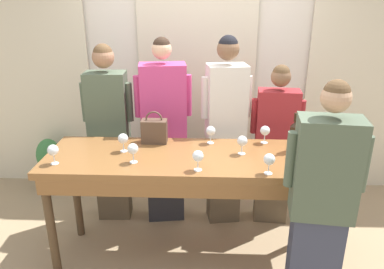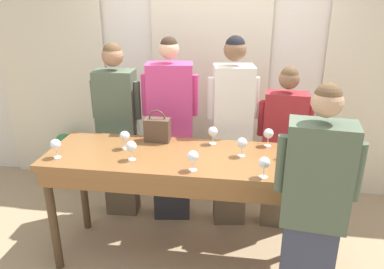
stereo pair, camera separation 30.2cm
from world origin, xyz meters
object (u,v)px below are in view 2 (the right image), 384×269
object	(u,v)px
wine_glass_center_left	(334,156)
guest_striped_shirt	(283,149)
wine_glass_center_right	(213,132)
potted_plant	(66,156)
wine_glass_back_left	(324,150)
wine_glass_near_host	(193,157)
wine_glass_front_left	(264,163)
wine_glass_by_bottle	(125,136)
wine_glass_front_mid	(268,134)
guest_cream_sweater	(232,133)
host_pouring	(312,216)
guest_olive_jacket	(118,131)
wine_glass_back_right	(56,145)
wine_glass_front_right	(242,143)
handbag	(157,129)
guest_pink_top	(171,132)
wine_glass_center_mid	(307,137)
wine_glass_back_mid	(131,147)
wine_bottle	(296,141)
tasting_bar	(190,168)

from	to	relation	value
wine_glass_center_left	guest_striped_shirt	distance (m)	0.85
wine_glass_center_right	potted_plant	world-z (taller)	wine_glass_center_right
wine_glass_center_right	wine_glass_back_left	size ratio (longest dim) A/B	1.00
wine_glass_center_left	wine_glass_near_host	xyz separation A→B (m)	(-1.02, -0.17, 0.00)
wine_glass_front_left	wine_glass_by_bottle	world-z (taller)	same
wine_glass_near_host	wine_glass_front_mid	bearing A→B (deg)	44.60
wine_glass_by_bottle	guest_cream_sweater	xyz separation A→B (m)	(0.86, 0.59, -0.14)
guest_cream_sweater	host_pouring	xyz separation A→B (m)	(0.57, -1.24, -0.07)
guest_olive_jacket	guest_cream_sweater	size ratio (longest dim) A/B	0.96
wine_glass_back_right	host_pouring	distance (m)	1.96
wine_glass_front_right	guest_striped_shirt	size ratio (longest dim) A/B	0.10
handbag	wine_glass_front_right	xyz separation A→B (m)	(0.74, -0.22, 0.00)
wine_glass_front_right	guest_pink_top	bearing A→B (deg)	139.20
wine_glass_front_right	wine_glass_near_host	size ratio (longest dim) A/B	1.00
wine_glass_center_mid	guest_pink_top	bearing A→B (deg)	162.84
wine_glass_center_left	wine_glass_center_right	xyz separation A→B (m)	(-0.92, 0.36, 0.00)
wine_glass_front_right	wine_glass_by_bottle	bearing A→B (deg)	179.30
wine_glass_front_left	wine_glass_by_bottle	distance (m)	1.18
wine_glass_back_left	wine_glass_by_bottle	world-z (taller)	same
wine_glass_front_left	potted_plant	world-z (taller)	wine_glass_front_left
wine_glass_back_mid	wine_glass_front_right	bearing A→B (deg)	12.98
guest_striped_shirt	wine_glass_back_right	bearing A→B (deg)	-155.09
guest_cream_sweater	host_pouring	size ratio (longest dim) A/B	1.07
wine_glass_near_host	guest_striped_shirt	distance (m)	1.20
guest_olive_jacket	potted_plant	distance (m)	1.17
wine_glass_back_left	potted_plant	distance (m)	3.06
wine_glass_back_mid	potted_plant	bearing A→B (deg)	134.07
guest_olive_jacket	wine_bottle	bearing A→B (deg)	-17.61
tasting_bar	wine_glass_back_mid	distance (m)	0.51
wine_glass_near_host	guest_olive_jacket	size ratio (longest dim) A/B	0.09
wine_glass_front_right	wine_glass_center_right	world-z (taller)	same
wine_glass_center_mid	wine_glass_center_right	distance (m)	0.78
wine_glass_front_right	tasting_bar	bearing A→B (deg)	-170.64
guest_pink_top	guest_cream_sweater	world-z (taller)	guest_cream_sweater
tasting_bar	guest_olive_jacket	world-z (taller)	guest_olive_jacket
tasting_bar	guest_striped_shirt	distance (m)	1.04
wine_bottle	wine_glass_center_left	size ratio (longest dim) A/B	2.11
handbag	host_pouring	world-z (taller)	host_pouring
wine_glass_by_bottle	potted_plant	world-z (taller)	wine_glass_by_bottle
wine_glass_front_right	wine_glass_back_right	world-z (taller)	same
tasting_bar	wine_glass_near_host	world-z (taller)	wine_glass_near_host
wine_glass_by_bottle	guest_cream_sweater	distance (m)	1.05
wine_glass_front_mid	wine_glass_center_right	size ratio (longest dim) A/B	1.00
wine_glass_back_right	potted_plant	world-z (taller)	wine_glass_back_right
wine_glass_front_mid	guest_cream_sweater	distance (m)	0.50
wine_glass_by_bottle	wine_glass_back_mid	bearing A→B (deg)	-59.88
wine_bottle	potted_plant	distance (m)	2.85
wine_glass_front_mid	guest_cream_sweater	world-z (taller)	guest_cream_sweater
wine_bottle	wine_glass_center_mid	xyz separation A→B (m)	(0.10, 0.15, -0.02)
wine_glass_center_left	potted_plant	xyz separation A→B (m)	(-2.79, 1.26, -0.75)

